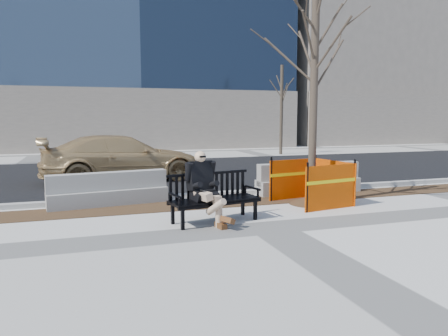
{
  "coord_description": "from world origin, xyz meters",
  "views": [
    {
      "loc": [
        -3.45,
        -7.61,
        2.23
      ],
      "look_at": [
        -0.52,
        1.38,
        1.07
      ],
      "focal_mm": 33.89,
      "sensor_mm": 36.0,
      "label": 1
    }
  ],
  "objects_px": {
    "bench": "(215,222)",
    "sedan": "(123,181)",
    "seated_man": "(203,223)",
    "tree_fence": "(311,204)",
    "jersey_barrier_right": "(308,193)",
    "jersey_barrier_left": "(109,205)"
  },
  "relations": [
    {
      "from": "jersey_barrier_left",
      "to": "jersey_barrier_right",
      "type": "distance_m",
      "value": 5.63
    },
    {
      "from": "bench",
      "to": "jersey_barrier_right",
      "type": "relative_size",
      "value": 0.63
    },
    {
      "from": "bench",
      "to": "tree_fence",
      "type": "relative_size",
      "value": 0.33
    },
    {
      "from": "tree_fence",
      "to": "jersey_barrier_left",
      "type": "relative_size",
      "value": 2.0
    },
    {
      "from": "seated_man",
      "to": "sedan",
      "type": "xyz_separation_m",
      "value": [
        -1.1,
        6.52,
        0.0
      ]
    },
    {
      "from": "sedan",
      "to": "jersey_barrier_left",
      "type": "xyz_separation_m",
      "value": [
        -0.68,
        -4.04,
        0.0
      ]
    },
    {
      "from": "jersey_barrier_left",
      "to": "sedan",
      "type": "bearing_deg",
      "value": 72.45
    },
    {
      "from": "tree_fence",
      "to": "jersey_barrier_right",
      "type": "height_order",
      "value": "tree_fence"
    },
    {
      "from": "bench",
      "to": "tree_fence",
      "type": "bearing_deg",
      "value": 8.31
    },
    {
      "from": "bench",
      "to": "seated_man",
      "type": "distance_m",
      "value": 0.26
    },
    {
      "from": "bench",
      "to": "seated_man",
      "type": "height_order",
      "value": "seated_man"
    },
    {
      "from": "sedan",
      "to": "jersey_barrier_right",
      "type": "bearing_deg",
      "value": -135.6
    },
    {
      "from": "bench",
      "to": "sedan",
      "type": "distance_m",
      "value": 6.66
    },
    {
      "from": "bench",
      "to": "sedan",
      "type": "xyz_separation_m",
      "value": [
        -1.37,
        6.52,
        0.0
      ]
    },
    {
      "from": "bench",
      "to": "sedan",
      "type": "bearing_deg",
      "value": 90.7
    },
    {
      "from": "tree_fence",
      "to": "jersey_barrier_left",
      "type": "height_order",
      "value": "tree_fence"
    },
    {
      "from": "bench",
      "to": "seated_man",
      "type": "xyz_separation_m",
      "value": [
        -0.26,
        0.0,
        0.0
      ]
    },
    {
      "from": "bench",
      "to": "jersey_barrier_left",
      "type": "relative_size",
      "value": 0.67
    },
    {
      "from": "bench",
      "to": "jersey_barrier_right",
      "type": "height_order",
      "value": "bench"
    },
    {
      "from": "tree_fence",
      "to": "seated_man",
      "type": "bearing_deg",
      "value": -162.09
    },
    {
      "from": "tree_fence",
      "to": "jersey_barrier_left",
      "type": "bearing_deg",
      "value": 163.53
    },
    {
      "from": "seated_man",
      "to": "tree_fence",
      "type": "relative_size",
      "value": 0.26
    }
  ]
}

